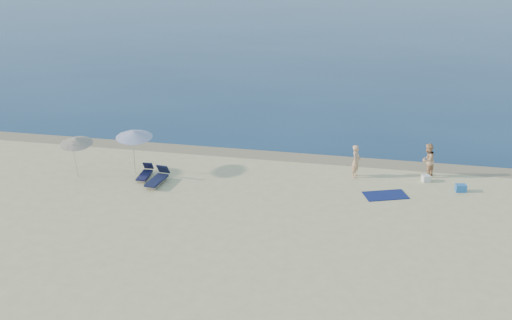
% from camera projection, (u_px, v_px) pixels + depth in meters
% --- Properties ---
extents(wet_sand_strip, '(240.00, 1.60, 0.00)m').
position_uv_depth(wet_sand_strip, '(315.00, 158.00, 34.73)').
color(wet_sand_strip, '#847254').
rests_on(wet_sand_strip, ground).
extents(person_left, '(0.54, 0.69, 1.68)m').
position_uv_depth(person_left, '(356.00, 161.00, 32.04)').
color(person_left, tan).
rests_on(person_left, ground).
extents(person_right, '(0.99, 1.07, 1.75)m').
position_uv_depth(person_right, '(428.00, 160.00, 32.07)').
color(person_right, tan).
rests_on(person_right, ground).
extents(beach_towel, '(2.25, 1.74, 0.03)m').
position_uv_depth(beach_towel, '(385.00, 195.00, 30.20)').
color(beach_towel, '#0E1647').
rests_on(beach_towel, ground).
extents(white_bag, '(0.48, 0.45, 0.33)m').
position_uv_depth(white_bag, '(426.00, 178.00, 31.72)').
color(white_bag, silver).
rests_on(white_bag, ground).
extents(blue_cooler, '(0.55, 0.44, 0.35)m').
position_uv_depth(blue_cooler, '(461.00, 188.00, 30.58)').
color(blue_cooler, '#2062B0').
rests_on(blue_cooler, ground).
extents(umbrella_near, '(2.34, 2.36, 2.38)m').
position_uv_depth(umbrella_near, '(134.00, 134.00, 32.08)').
color(umbrella_near, silver).
rests_on(umbrella_near, ground).
extents(umbrella_far, '(1.79, 1.81, 2.19)m').
position_uv_depth(umbrella_far, '(76.00, 141.00, 31.79)').
color(umbrella_far, silver).
rests_on(umbrella_far, ground).
extents(lounger_left, '(0.57, 1.52, 0.66)m').
position_uv_depth(lounger_left, '(145.00, 173.00, 32.11)').
color(lounger_left, '#141537').
rests_on(lounger_left, ground).
extents(lounger_right, '(0.75, 1.82, 0.78)m').
position_uv_depth(lounger_right, '(158.00, 178.00, 31.41)').
color(lounger_right, black).
rests_on(lounger_right, ground).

